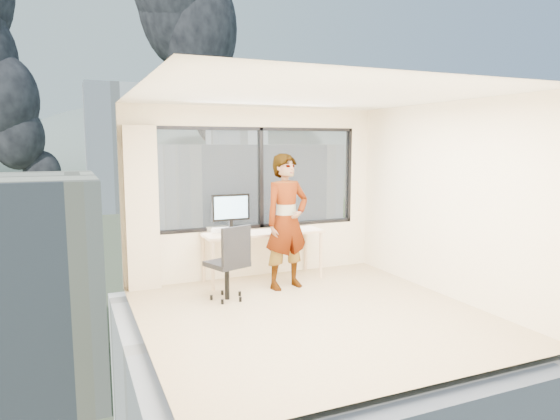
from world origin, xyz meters
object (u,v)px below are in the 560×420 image
monitor (231,213)px  handbag (282,221)px  game_console (219,229)px  desk (263,256)px  chair (227,261)px  person (287,222)px  laptop (282,224)px

monitor → handbag: size_ratio=2.23×
game_console → desk: bearing=-42.1°
desk → chair: 1.06m
person → game_console: (-0.78, 0.75, -0.17)m
game_console → laptop: laptop is taller
person → laptop: bearing=63.2°
game_console → handbag: handbag is taller
desk → game_console: size_ratio=6.27×
game_console → laptop: size_ratio=0.86×
desk → person: 0.79m
chair → laptop: chair is taller
chair → handbag: size_ratio=3.99×
desk → game_console: game_console is taller
laptop → desk: bearing=-172.7°
desk → person: (0.17, -0.50, 0.58)m
game_console → laptop: (0.91, -0.29, 0.07)m
person → handbag: (0.23, 0.71, -0.11)m
desk → monitor: bearing=166.6°
desk → laptop: (0.30, -0.05, 0.48)m
game_console → handbag: size_ratio=1.12×
game_console → handbag: bearing=-22.3°
game_console → handbag: (1.01, -0.03, 0.06)m
desk → handbag: 0.65m
desk → handbag: size_ratio=7.00×
monitor → handbag: 0.89m
desk → game_console: (-0.61, 0.24, 0.41)m
person → laptop: size_ratio=5.76×
person → desk: bearing=97.6°
desk → person: person is taller
monitor → person: bearing=-44.9°
handbag → monitor: bearing=-161.8°
handbag → laptop: bearing=-99.9°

